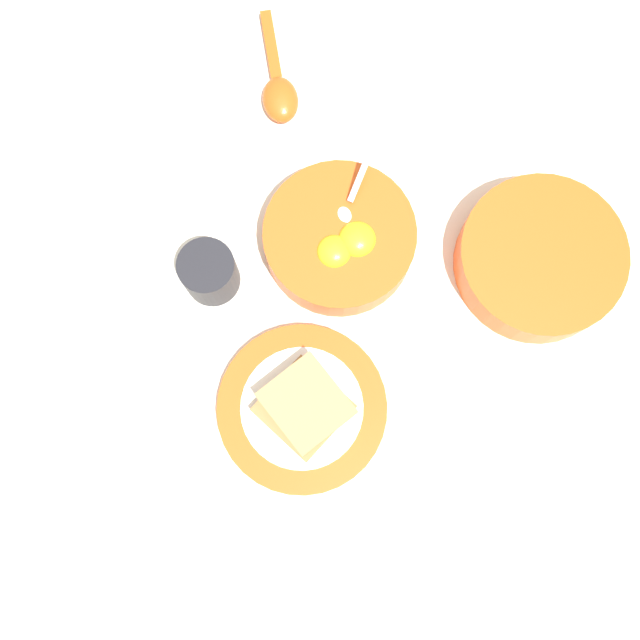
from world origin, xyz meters
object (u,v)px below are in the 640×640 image
at_px(congee_bowl, 540,259).
at_px(egg_bowl, 338,235).
at_px(drinking_cup, 209,272).
at_px(toast_sandwich, 305,406).
at_px(soup_spoon, 279,90).
at_px(toast_plate, 302,408).

bearing_deg(congee_bowl, egg_bowl, 57.65).
relative_size(congee_bowl, drinking_cup, 2.89).
distance_m(toast_sandwich, soup_spoon, 0.40).
relative_size(soup_spoon, drinking_cup, 2.39).
relative_size(egg_bowl, soup_spoon, 1.12).
bearing_deg(egg_bowl, toast_sandwich, 144.08).
distance_m(egg_bowl, congee_bowl, 0.24).
height_order(egg_bowl, drinking_cup, egg_bowl).
xyz_separation_m(congee_bowl, drinking_cup, (0.15, 0.36, 0.01)).
bearing_deg(toast_sandwich, toast_plate, 72.29).
height_order(soup_spoon, congee_bowl, congee_bowl).
bearing_deg(congee_bowl, drinking_cup, 67.50).
distance_m(congee_bowl, drinking_cup, 0.38).
relative_size(toast_plate, drinking_cup, 2.92).
bearing_deg(drinking_cup, soup_spoon, -42.74).
bearing_deg(egg_bowl, drinking_cup, 82.55).
bearing_deg(toast_plate, drinking_cup, 9.59).
bearing_deg(drinking_cup, congee_bowl, -112.50).
relative_size(toast_sandwich, soup_spoon, 0.70).
xyz_separation_m(egg_bowl, toast_sandwich, (-0.17, 0.12, 0.01)).
relative_size(toast_sandwich, drinking_cup, 1.67).
height_order(toast_plate, drinking_cup, drinking_cup).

